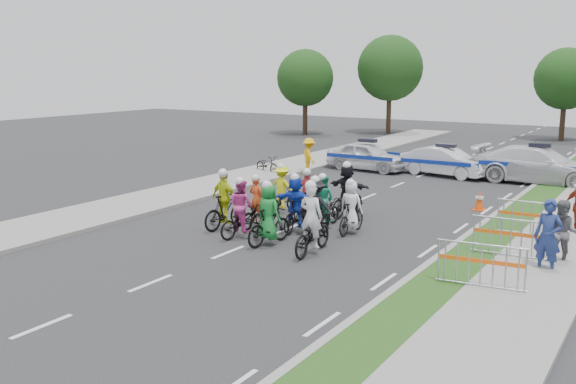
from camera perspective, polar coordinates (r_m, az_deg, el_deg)
The scene contains 31 objects.
ground at distance 17.67m, azimuth -5.34°, elevation -5.38°, with size 90.00×90.00×0.00m, color #28282B.
curb_right at distance 19.80m, azimuth 15.67°, elevation -3.76°, with size 0.20×60.00×0.12m, color gray.
grass_strip at distance 19.63m, azimuth 17.63°, elevation -4.02°, with size 1.20×60.00×0.11m, color #234917.
sidewalk_right at distance 19.29m, azimuth 22.82°, elevation -4.60°, with size 2.40×60.00×0.13m, color gray.
sidewalk_left at distance 25.44m, azimuth -10.22°, elevation -0.27°, with size 3.00×60.00×0.13m, color gray.
rider_0 at distance 17.34m, azimuth 2.13°, elevation -3.36°, with size 0.82×2.03×2.03m.
rider_1 at distance 18.18m, azimuth -1.73°, elevation -2.48°, with size 0.85×1.84×1.87m.
rider_2 at distance 19.09m, azimuth -4.13°, elevation -2.00°, with size 0.91×1.87×1.82m.
rider_3 at distance 20.05m, azimuth -5.61°, elevation -1.23°, with size 1.01×1.88×1.92m.
rider_4 at distance 18.87m, azimuth 2.52°, elevation -1.97°, with size 1.11×1.92×1.89m.
rider_5 at distance 19.60m, azimuth 0.71°, elevation -1.35°, with size 1.50×1.79×1.83m.
rider_6 at distance 20.29m, azimuth -2.75°, elevation -1.54°, with size 0.64×1.68×1.69m.
rider_7 at distance 19.50m, azimuth 5.64°, elevation -1.78°, with size 0.72×1.63×1.71m.
rider_8 at distance 20.25m, azimuth 3.18°, elevation -1.32°, with size 0.76×1.74×1.73m.
rider_9 at distance 21.05m, azimuth 1.80°, elevation -0.75°, with size 0.92×1.72×1.76m.
rider_10 at distance 22.12m, azimuth -0.51°, elevation -0.14°, with size 0.99×1.74×1.76m.
rider_11 at distance 21.62m, azimuth 5.29°, elevation -0.15°, with size 1.57×1.87×1.91m.
police_car_0 at distance 31.67m, azimuth 7.05°, elevation 3.18°, with size 1.63×4.05×1.38m, color silver.
police_car_1 at distance 30.62m, azimuth 13.81°, elevation 2.64°, with size 1.42×4.08×1.34m, color silver.
police_car_2 at distance 29.87m, azimuth 21.39°, elevation 2.23°, with size 2.23×5.49×1.59m, color silver.
spectator_0 at distance 16.84m, azimuth 22.11°, elevation -3.70°, with size 0.68×0.44×1.86m, color navy.
spectator_1 at distance 17.60m, azimuth 23.27°, elevation -3.42°, with size 0.83×0.65×1.71m, color slate.
marshal_hiviz at distance 30.32m, azimuth 1.89°, elevation 3.22°, with size 1.10×0.63×1.71m, color #FFB80D.
barrier_0 at distance 15.10m, azimuth 16.76°, elevation -6.46°, with size 2.00×0.50×1.12m, color #A5A8AD, non-canonical shape.
barrier_1 at distance 17.73m, azimuth 19.18°, elevation -4.02°, with size 2.00×0.50×1.12m, color #A5A8AD, non-canonical shape.
barrier_2 at distance 20.14m, azimuth 20.80°, elevation -2.36°, with size 2.00×0.50×1.12m, color #A5A8AD, non-canonical shape.
cone_0 at distance 23.63m, azimuth 16.64°, elevation -0.75°, with size 0.40×0.40×0.70m.
parked_bike at distance 30.53m, azimuth -1.87°, elevation 2.46°, with size 0.56×1.61×0.85m, color black.
tree_0 at distance 48.06m, azimuth 1.55°, elevation 10.10°, with size 4.20×4.20×6.30m.
tree_3 at distance 49.39m, azimuth 9.06°, elevation 10.81°, with size 4.90×4.90×7.35m.
tree_4 at distance 48.02m, azimuth 23.47°, elevation 9.20°, with size 4.20×4.20×6.30m.
Camera 1 is at (10.31, -13.46, 4.98)m, focal length 40.00 mm.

